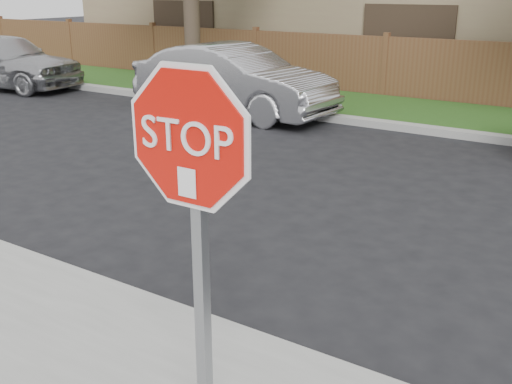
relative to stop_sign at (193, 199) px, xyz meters
The scene contains 4 objects.
ground 2.35m from the stop_sign, 87.78° to the left, with size 90.00×90.00×0.00m, color black.
stop_sign is the anchor object (origin of this frame).
sedan_far_left 16.20m from the stop_sign, 148.15° to the left, with size 1.88×4.68×1.59m, color #A7A8AC.
sedan_left 10.92m from the stop_sign, 123.92° to the left, with size 1.69×4.83×1.59m, color #A8A8AC.
Camera 1 is at (1.74, -3.68, 2.85)m, focal length 42.00 mm.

